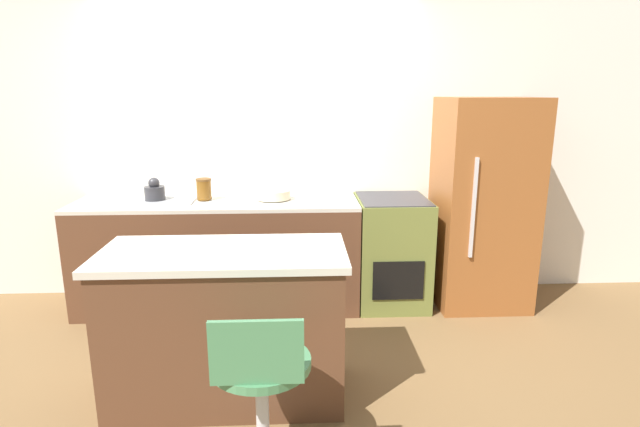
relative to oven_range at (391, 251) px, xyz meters
The scene contains 10 objects.
ground_plane 1.22m from the oven_range, 162.79° to the right, with size 14.00×14.00×0.00m, color brown.
wall_back 1.42m from the oven_range, 162.17° to the left, with size 8.00×0.06×2.60m.
back_counter 1.42m from the oven_range, behind, with size 2.25×0.64×0.90m.
kitchen_island 1.76m from the oven_range, 132.79° to the right, with size 1.36×0.63×0.89m.
oven_range is the anchor object (origin of this frame).
refrigerator 0.84m from the oven_range, ahead, with size 0.73×0.69×1.70m.
stool_chair 2.17m from the oven_range, 115.93° to the right, with size 0.45×0.45×0.87m.
kettle 1.99m from the oven_range, behind, with size 0.16×0.16×0.18m.
mixing_bowl 1.09m from the oven_range, behind, with size 0.28×0.28×0.07m.
canister_jar 1.62m from the oven_range, behind, with size 0.12×0.12×0.17m.
Camera 1 is at (0.30, -3.60, 1.75)m, focal length 28.00 mm.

